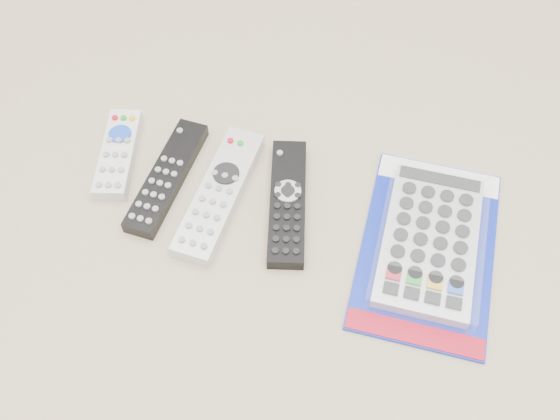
% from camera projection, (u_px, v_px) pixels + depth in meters
% --- Properties ---
extents(remote_small_grey, '(0.08, 0.16, 0.02)m').
position_uv_depth(remote_small_grey, '(118.00, 154.00, 0.90)').
color(remote_small_grey, silver).
rests_on(remote_small_grey, ground).
extents(remote_slim_black, '(0.06, 0.20, 0.02)m').
position_uv_depth(remote_slim_black, '(167.00, 177.00, 0.88)').
color(remote_slim_black, black).
rests_on(remote_slim_black, ground).
extents(remote_silver_dvd, '(0.07, 0.22, 0.03)m').
position_uv_depth(remote_silver_dvd, '(219.00, 194.00, 0.86)').
color(remote_silver_dvd, silver).
rests_on(remote_silver_dvd, ground).
extents(remote_large_black, '(0.09, 0.21, 0.02)m').
position_uv_depth(remote_large_black, '(288.00, 202.00, 0.85)').
color(remote_large_black, black).
rests_on(remote_large_black, ground).
extents(jumbo_remote_packaged, '(0.18, 0.29, 0.04)m').
position_uv_depth(jumbo_remote_packaged, '(430.00, 240.00, 0.81)').
color(jumbo_remote_packaged, '#0E219F').
rests_on(jumbo_remote_packaged, ground).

